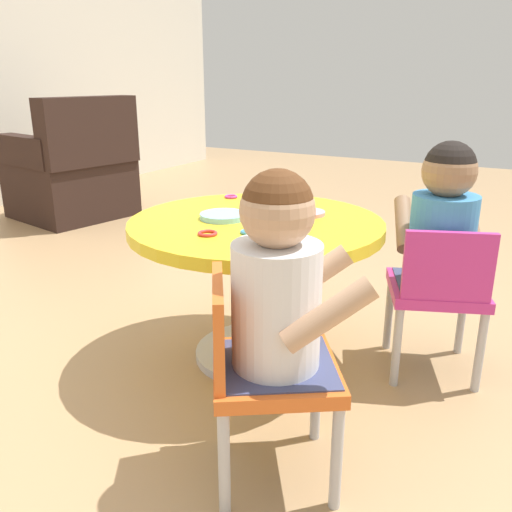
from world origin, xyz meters
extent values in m
plane|color=tan|center=(0.00, 0.00, 0.00)|extent=(10.00, 10.00, 0.00)
cylinder|color=silver|center=(0.00, 0.00, 0.01)|extent=(0.44, 0.44, 0.03)
cylinder|color=silver|center=(0.00, 0.00, 0.24)|extent=(0.12, 0.12, 0.48)
cylinder|color=yellow|center=(0.00, 0.00, 0.50)|extent=(0.86, 0.86, 0.04)
cylinder|color=#B7B7BC|center=(-0.55, -0.52, 0.14)|extent=(0.03, 0.03, 0.28)
cylinder|color=#B7B7BC|center=(-0.33, -0.37, 0.14)|extent=(0.03, 0.03, 0.28)
cylinder|color=#B7B7BC|center=(-0.69, -0.30, 0.14)|extent=(0.03, 0.03, 0.28)
cylinder|color=#B7B7BC|center=(-0.47, -0.16, 0.14)|extent=(0.03, 0.03, 0.28)
cube|color=orange|center=(-0.51, -0.34, 0.30)|extent=(0.42, 0.42, 0.04)
cube|color=orange|center=(-0.58, -0.23, 0.43)|extent=(0.24, 0.17, 0.22)
cube|color=#3F4772|center=(-0.51, -0.34, 0.30)|extent=(0.37, 0.38, 0.04)
cylinder|color=white|center=(-0.51, -0.34, 0.47)|extent=(0.21, 0.21, 0.30)
sphere|color=tan|center=(-0.51, -0.34, 0.70)|extent=(0.17, 0.17, 0.17)
sphere|color=#593319|center=(-0.51, -0.34, 0.71)|extent=(0.16, 0.16, 0.16)
cylinder|color=tan|center=(-0.54, -0.48, 0.49)|extent=(0.16, 0.21, 0.17)
cylinder|color=tan|center=(-0.36, -0.36, 0.49)|extent=(0.16, 0.21, 0.17)
cylinder|color=#B7B7BC|center=(0.39, -0.64, 0.14)|extent=(0.03, 0.03, 0.28)
cylinder|color=#B7B7BC|center=(0.30, -0.40, 0.14)|extent=(0.03, 0.03, 0.28)
cylinder|color=#B7B7BC|center=(0.15, -0.74, 0.14)|extent=(0.03, 0.03, 0.28)
cylinder|color=#B7B7BC|center=(0.05, -0.49, 0.14)|extent=(0.03, 0.03, 0.28)
cube|color=#CC338C|center=(0.22, -0.57, 0.30)|extent=(0.39, 0.39, 0.04)
cube|color=#CC338C|center=(0.10, -0.62, 0.43)|extent=(0.12, 0.26, 0.22)
cube|color=#3F4772|center=(0.22, -0.57, 0.30)|extent=(0.36, 0.34, 0.04)
cylinder|color=#3F8CCC|center=(0.22, -0.57, 0.47)|extent=(0.21, 0.21, 0.30)
sphere|color=#997051|center=(0.22, -0.57, 0.70)|extent=(0.17, 0.17, 0.17)
sphere|color=black|center=(0.22, -0.57, 0.71)|extent=(0.16, 0.16, 0.16)
cylinder|color=#997051|center=(0.36, -0.63, 0.49)|extent=(0.22, 0.13, 0.17)
cylinder|color=#997051|center=(0.28, -0.43, 0.49)|extent=(0.22, 0.13, 0.17)
cube|color=black|center=(1.18, 2.20, 0.20)|extent=(0.82, 0.82, 0.40)
cube|color=black|center=(1.13, 1.91, 0.62)|extent=(0.72, 0.28, 0.45)
cube|color=black|center=(1.48, 2.15, 0.50)|extent=(0.23, 0.61, 0.20)
cube|color=black|center=(0.89, 2.25, 0.50)|extent=(0.23, 0.61, 0.20)
cylinder|color=green|center=(0.09, -0.06, 0.54)|extent=(0.11, 0.15, 0.05)
cylinder|color=yellow|center=(0.13, 0.02, 0.54)|extent=(0.04, 0.05, 0.02)
cylinder|color=yellow|center=(0.05, -0.15, 0.54)|extent=(0.04, 0.05, 0.02)
cube|color=silver|center=(0.00, -0.13, 0.52)|extent=(0.08, 0.10, 0.01)
cube|color=silver|center=(0.00, -0.13, 0.52)|extent=(0.10, 0.07, 0.01)
torus|color=green|center=(0.04, -0.08, 0.52)|extent=(0.05, 0.05, 0.01)
torus|color=green|center=(0.06, -0.11, 0.52)|extent=(0.05, 0.05, 0.01)
cylinder|color=#8CCCF2|center=(-0.04, 0.10, 0.53)|extent=(0.16, 0.16, 0.02)
cylinder|color=pink|center=(0.15, -0.12, 0.52)|extent=(0.12, 0.12, 0.01)
torus|color=red|center=(-0.23, 0.04, 0.52)|extent=(0.06, 0.06, 0.01)
torus|color=#3F99D8|center=(-0.03, 0.04, 0.52)|extent=(0.05, 0.05, 0.01)
torus|color=#3F99D8|center=(-0.16, -0.06, 0.52)|extent=(0.05, 0.05, 0.01)
torus|color=#D83FA5|center=(0.25, 0.26, 0.52)|extent=(0.05, 0.05, 0.01)
camera|label=1|loc=(-1.53, -0.86, 0.98)|focal=37.70mm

